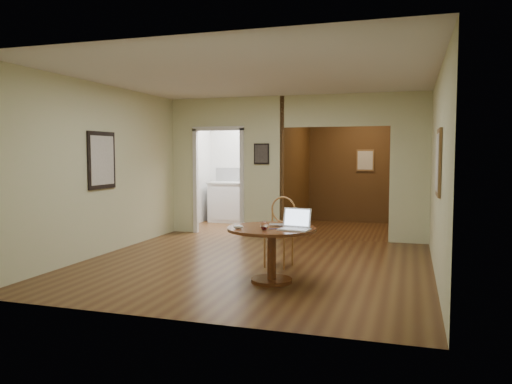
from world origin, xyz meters
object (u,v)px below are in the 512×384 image
(dining_table, at_px, (272,242))
(chair, at_px, (280,228))
(closed_laptop, at_px, (283,226))
(open_laptop, at_px, (296,224))

(dining_table, distance_m, chair, 0.94)
(dining_table, xyz_separation_m, closed_laptop, (0.12, 0.10, 0.19))
(chair, xyz_separation_m, closed_laptop, (0.24, -0.82, 0.15))
(chair, bearing_deg, open_laptop, -55.99)
(closed_laptop, bearing_deg, chair, 91.55)
(dining_table, distance_m, open_laptop, 0.41)
(open_laptop, bearing_deg, closed_laptop, 148.49)
(open_laptop, bearing_deg, dining_table, 177.04)
(closed_laptop, bearing_deg, dining_table, -152.76)
(chair, distance_m, closed_laptop, 0.87)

